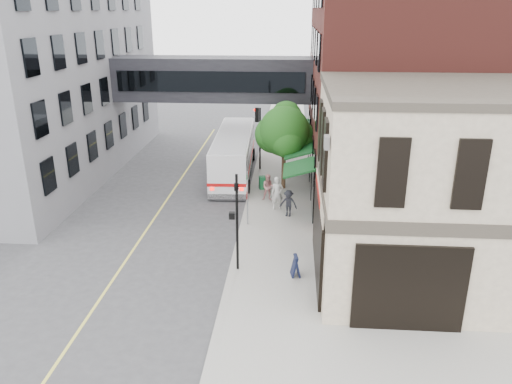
% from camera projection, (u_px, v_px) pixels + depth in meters
% --- Properties ---
extents(ground, '(120.00, 120.00, 0.00)m').
position_uv_depth(ground, '(223.00, 295.00, 20.75)').
color(ground, '#38383A').
rests_on(ground, ground).
extents(sidewalk_main, '(4.00, 60.00, 0.15)m').
position_uv_depth(sidewalk_main, '(281.00, 184.00, 33.69)').
color(sidewalk_main, gray).
rests_on(sidewalk_main, ground).
extents(corner_building, '(10.19, 8.12, 8.45)m').
position_uv_depth(corner_building, '(443.00, 189.00, 20.54)').
color(corner_building, tan).
rests_on(corner_building, ground).
extents(brick_building, '(13.76, 18.00, 14.00)m').
position_uv_depth(brick_building, '(408.00, 79.00, 31.68)').
color(brick_building, '#521F19').
rests_on(brick_building, ground).
extents(opposite_building, '(14.00, 24.00, 14.00)m').
position_uv_depth(opposite_building, '(9.00, 73.00, 34.50)').
color(opposite_building, slate).
rests_on(opposite_building, ground).
extents(skyway_bridge, '(14.00, 3.18, 3.00)m').
position_uv_depth(skyway_bridge, '(214.00, 79.00, 35.56)').
color(skyway_bridge, black).
rests_on(skyway_bridge, ground).
extents(traffic_signal_near, '(0.44, 0.22, 4.60)m').
position_uv_depth(traffic_signal_near, '(236.00, 211.00, 21.57)').
color(traffic_signal_near, black).
rests_on(traffic_signal_near, sidewalk_main).
extents(traffic_signal_far, '(0.53, 0.28, 4.50)m').
position_uv_depth(traffic_signal_far, '(258.00, 126.00, 35.49)').
color(traffic_signal_far, black).
rests_on(traffic_signal_far, sidewalk_main).
extents(street_sign_pole, '(0.08, 0.75, 3.00)m').
position_uv_depth(street_sign_pole, '(247.00, 193.00, 26.61)').
color(street_sign_pole, gray).
rests_on(street_sign_pole, sidewalk_main).
extents(street_tree, '(3.80, 3.20, 5.60)m').
position_uv_depth(street_tree, '(284.00, 131.00, 31.62)').
color(street_tree, '#382619').
rests_on(street_tree, sidewalk_main).
extents(lane_marking, '(0.12, 40.00, 0.01)m').
position_uv_depth(lane_marking, '(164.00, 204.00, 30.46)').
color(lane_marking, '#D8CC4C').
rests_on(lane_marking, ground).
extents(bus, '(2.98, 11.07, 2.96)m').
position_uv_depth(bus, '(234.00, 152.00, 35.29)').
color(bus, white).
rests_on(bus, ground).
extents(pedestrian_a, '(0.80, 0.62, 1.95)m').
position_uv_depth(pedestrian_a, '(277.00, 193.00, 28.95)').
color(pedestrian_a, beige).
rests_on(pedestrian_a, sidewalk_main).
extents(pedestrian_b, '(0.85, 0.69, 1.65)m').
position_uv_depth(pedestrian_b, '(269.00, 187.00, 30.35)').
color(pedestrian_b, tan).
rests_on(pedestrian_b, sidewalk_main).
extents(pedestrian_c, '(1.12, 0.81, 1.55)m').
position_uv_depth(pedestrian_c, '(288.00, 203.00, 28.02)').
color(pedestrian_c, black).
rests_on(pedestrian_c, sidewalk_main).
extents(newspaper_box, '(0.51, 0.48, 0.86)m').
position_uv_depth(newspaper_box, '(263.00, 183.00, 32.40)').
color(newspaper_box, '#166333').
rests_on(newspaper_box, sidewalk_main).
extents(sandwich_board, '(0.43, 0.59, 0.97)m').
position_uv_depth(sandwich_board, '(296.00, 266.00, 21.80)').
color(sandwich_board, black).
rests_on(sandwich_board, sidewalk_main).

